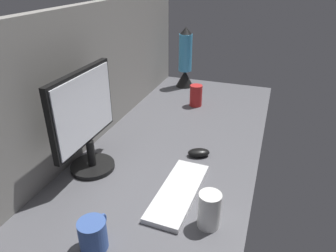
{
  "coord_description": "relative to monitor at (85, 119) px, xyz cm",
  "views": [
    {
      "loc": [
        -123.56,
        -40.41,
        74.4
      ],
      "look_at": [
        -13.52,
        0.0,
        14.0
      ],
      "focal_mm": 33.16,
      "sensor_mm": 36.0,
      "label": 1
    }
  ],
  "objects": [
    {
      "name": "mug_ceramic_blue",
      "position": [
        -35.05,
        -22.96,
        -17.67
      ],
      "size": [
        11.75,
        8.31,
        9.72
      ],
      "color": "#38569E",
      "rests_on": "ground_plane"
    },
    {
      "name": "cubicle_wall_back",
      "position": [
        33.8,
        12.38,
        7.98
      ],
      "size": [
        180.0,
        5.0,
        61.07
      ],
      "color": "gray",
      "rests_on": "ground_plane"
    },
    {
      "name": "mug_red_plastic",
      "position": [
        77.48,
        -23.77,
        -16.21
      ],
      "size": [
        7.27,
        7.27,
        12.68
      ],
      "color": "red",
      "rests_on": "ground_plane"
    },
    {
      "name": "monitor",
      "position": [
        0.0,
        0.0,
        0.0
      ],
      "size": [
        37.78,
        18.0,
        41.41
      ],
      "color": "black",
      "rests_on": "ground_plane"
    },
    {
      "name": "lava_lamp",
      "position": [
        108.09,
        -7.64,
        -5.8
      ],
      "size": [
        12.2,
        12.2,
        39.94
      ],
      "color": "black",
      "rests_on": "ground_plane"
    },
    {
      "name": "keyboard",
      "position": [
        -3.72,
        -39.1,
        -21.55
      ],
      "size": [
        37.41,
        14.21,
        2.0
      ],
      "primitive_type": "cube",
      "rotation": [
        0.0,
        0.0,
        -0.03
      ],
      "color": "silver",
      "rests_on": "ground_plane"
    },
    {
      "name": "mouse",
      "position": [
        23.67,
        -39.61,
        -20.85
      ],
      "size": [
        8.92,
        11.03,
        3.4
      ],
      "primitive_type": "ellipsoid",
      "rotation": [
        0.0,
        0.0,
        0.4
      ],
      "color": "black",
      "rests_on": "ground_plane"
    },
    {
      "name": "mug_ceramic_white",
      "position": [
        -15.0,
        -52.88,
        -16.26
      ],
      "size": [
        11.27,
        7.22,
        12.5
      ],
      "color": "white",
      "rests_on": "ground_plane"
    },
    {
      "name": "ground_plane",
      "position": [
        33.8,
        -25.12,
        -24.05
      ],
      "size": [
        180.0,
        80.0,
        3.0
      ],
      "primitive_type": "cube",
      "color": "#515156"
    }
  ]
}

